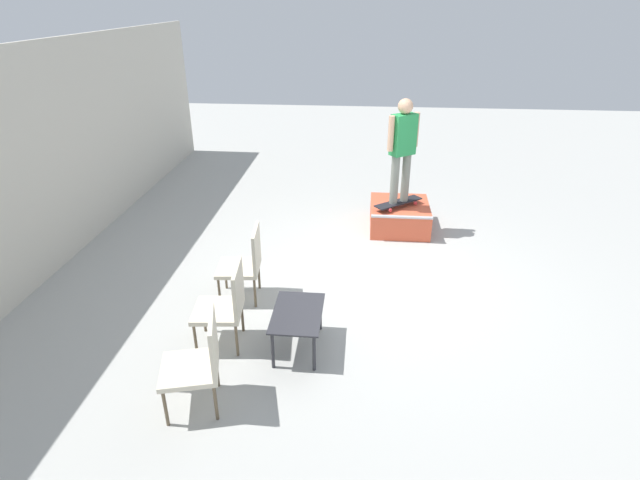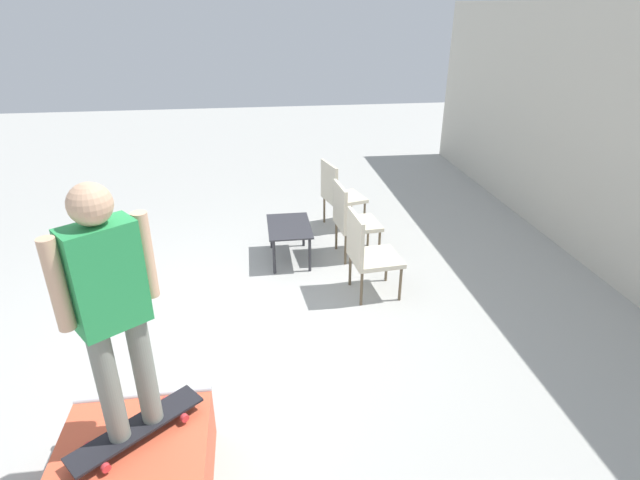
{
  "view_description": "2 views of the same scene",
  "coord_description": "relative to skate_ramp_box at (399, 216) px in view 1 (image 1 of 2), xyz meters",
  "views": [
    {
      "loc": [
        -5.93,
        0.21,
        3.5
      ],
      "look_at": [
        -0.48,
        0.71,
        0.82
      ],
      "focal_mm": 28.0,
      "sensor_mm": 36.0,
      "label": 1
    },
    {
      "loc": [
        4.14,
        0.46,
        2.95
      ],
      "look_at": [
        -0.54,
        1.11,
        0.71
      ],
      "focal_mm": 28.0,
      "sensor_mm": 36.0,
      "label": 2
    }
  ],
  "objects": [
    {
      "name": "patio_chair_right",
      "position": [
        -2.34,
        2.04,
        0.32
      ],
      "size": [
        0.56,
        0.56,
        0.97
      ],
      "rotation": [
        0.0,
        0.0,
        3.23
      ],
      "color": "brown",
      "rests_on": "ground_plane"
    },
    {
      "name": "ground_plane",
      "position": [
        -1.77,
        0.41,
        -0.21
      ],
      "size": [
        24.0,
        24.0,
        0.0
      ],
      "primitive_type": "plane",
      "color": "#A8A8A3"
    },
    {
      "name": "skateboard_on_ramp",
      "position": [
        -0.13,
        0.04,
        0.29
      ],
      "size": [
        0.7,
        0.8,
        0.07
      ],
      "rotation": [
        0.0,
        0.0,
        -0.89
      ],
      "color": "black",
      "rests_on": "skate_ramp_box"
    },
    {
      "name": "coffee_table",
      "position": [
        -3.3,
        1.27,
        0.19
      ],
      "size": [
        0.81,
        0.53,
        0.46
      ],
      "color": "#2D2D33",
      "rests_on": "ground_plane"
    },
    {
      "name": "person_skater",
      "position": [
        -0.13,
        0.04,
        1.26
      ],
      "size": [
        0.38,
        0.48,
        1.63
      ],
      "rotation": [
        0.0,
        0.0,
        -0.95
      ],
      "color": "gray",
      "rests_on": "skateboard_on_ramp"
    },
    {
      "name": "house_wall_back",
      "position": [
        -1.77,
        4.92,
        1.29
      ],
      "size": [
        12.0,
        0.06,
        3.0
      ],
      "color": "beige",
      "rests_on": "ground_plane"
    },
    {
      "name": "skate_ramp_box",
      "position": [
        0.0,
        0.0,
        0.0
      ],
      "size": [
        1.07,
        0.95,
        0.45
      ],
      "color": "#DB5638",
      "rests_on": "ground_plane"
    },
    {
      "name": "patio_chair_center",
      "position": [
        -3.29,
        2.04,
        0.32
      ],
      "size": [
        0.57,
        0.57,
        0.97
      ],
      "rotation": [
        0.0,
        0.0,
        3.24
      ],
      "color": "brown",
      "rests_on": "ground_plane"
    },
    {
      "name": "patio_chair_left",
      "position": [
        -4.22,
        2.04,
        0.32
      ],
      "size": [
        0.63,
        0.63,
        0.97
      ],
      "rotation": [
        0.0,
        0.0,
        3.39
      ],
      "color": "brown",
      "rests_on": "ground_plane"
    }
  ]
}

